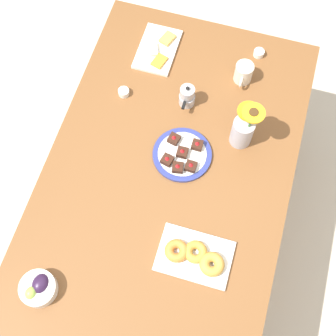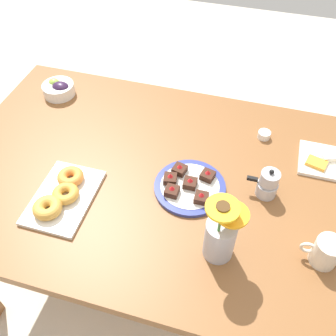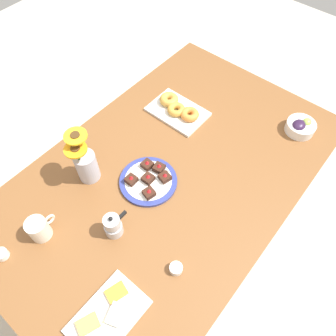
# 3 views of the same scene
# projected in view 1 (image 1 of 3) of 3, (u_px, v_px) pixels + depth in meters

# --- Properties ---
(ground_plane) EXTENTS (6.00, 6.00, 0.00)m
(ground_plane) POSITION_uv_depth(u_px,v_px,m) (168.00, 223.00, 2.59)
(ground_plane) COLOR beige
(dining_table) EXTENTS (1.60, 1.00, 0.74)m
(dining_table) POSITION_uv_depth(u_px,v_px,m) (168.00, 180.00, 1.99)
(dining_table) COLOR brown
(dining_table) RESTS_ON ground_plane
(coffee_mug) EXTENTS (0.11, 0.08, 0.09)m
(coffee_mug) POSITION_uv_depth(u_px,v_px,m) (244.00, 73.00, 2.05)
(coffee_mug) COLOR silver
(coffee_mug) RESTS_ON dining_table
(grape_bowl) EXTENTS (0.14, 0.14, 0.07)m
(grape_bowl) POSITION_uv_depth(u_px,v_px,m) (38.00, 288.00, 1.70)
(grape_bowl) COLOR white
(grape_bowl) RESTS_ON dining_table
(cheese_platter) EXTENTS (0.26, 0.17, 0.03)m
(cheese_platter) POSITION_uv_depth(u_px,v_px,m) (158.00, 49.00, 2.14)
(cheese_platter) COLOR white
(cheese_platter) RESTS_ON dining_table
(croissant_platter) EXTENTS (0.19, 0.28, 0.05)m
(croissant_platter) POSITION_uv_depth(u_px,v_px,m) (195.00, 256.00, 1.76)
(croissant_platter) COLOR white
(croissant_platter) RESTS_ON dining_table
(jam_cup_honey) EXTENTS (0.05, 0.05, 0.03)m
(jam_cup_honey) POSITION_uv_depth(u_px,v_px,m) (124.00, 92.00, 2.05)
(jam_cup_honey) COLOR white
(jam_cup_honey) RESTS_ON dining_table
(jam_cup_berry) EXTENTS (0.05, 0.05, 0.03)m
(jam_cup_berry) POSITION_uv_depth(u_px,v_px,m) (259.00, 53.00, 2.13)
(jam_cup_berry) COLOR white
(jam_cup_berry) RESTS_ON dining_table
(dessert_plate) EXTENTS (0.25, 0.25, 0.05)m
(dessert_plate) POSITION_uv_depth(u_px,v_px,m) (182.00, 155.00, 1.93)
(dessert_plate) COLOR navy
(dessert_plate) RESTS_ON dining_table
(flower_vase) EXTENTS (0.12, 0.11, 0.26)m
(flower_vase) POSITION_uv_depth(u_px,v_px,m) (243.00, 130.00, 1.89)
(flower_vase) COLOR #B2B2BC
(flower_vase) RESTS_ON dining_table
(moka_pot) EXTENTS (0.11, 0.07, 0.12)m
(moka_pot) POSITION_uv_depth(u_px,v_px,m) (187.00, 96.00, 2.00)
(moka_pot) COLOR #B7B7BC
(moka_pot) RESTS_ON dining_table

